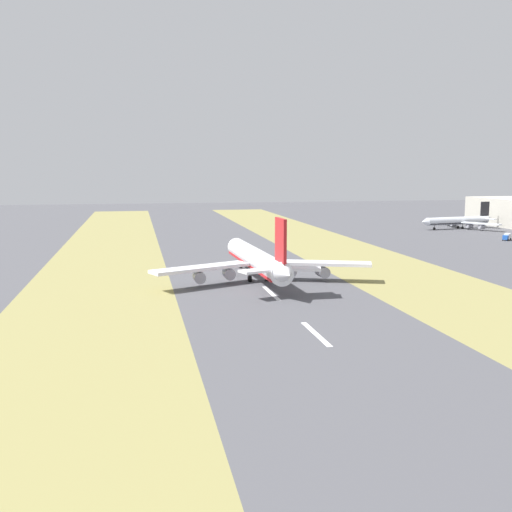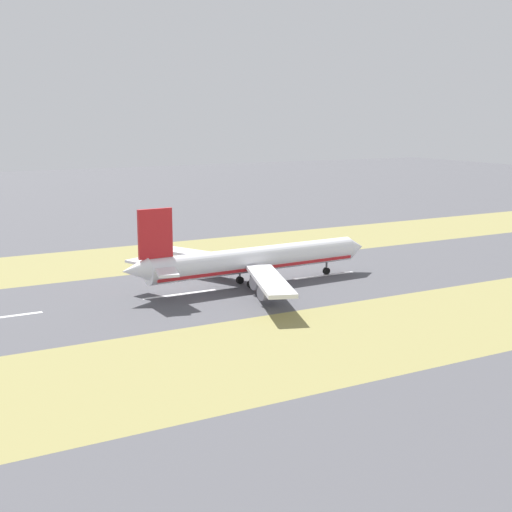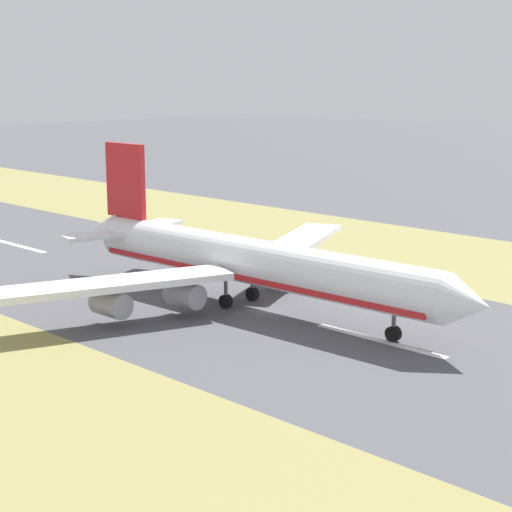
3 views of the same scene
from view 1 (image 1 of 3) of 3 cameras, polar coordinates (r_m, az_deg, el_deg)
ground_plane at (r=178.69m, az=-0.11°, el=-2.13°), size 800.00×800.00×0.00m
grass_median_west at (r=175.70m, az=-14.68°, el=-2.59°), size 40.00×600.00×0.01m
grass_median_east at (r=192.46m, az=13.15°, el=-1.60°), size 40.00×600.00×0.01m
centreline_dash_near at (r=120.05m, az=5.72°, el=-7.38°), size 1.20×18.00×0.01m
centreline_dash_mid at (r=157.62m, az=1.45°, el=-3.55°), size 1.20×18.00×0.01m
centreline_dash_far at (r=196.16m, az=-1.14°, el=-1.19°), size 1.20×18.00×0.01m
airplane_main_jet at (r=173.97m, az=0.15°, el=-0.41°), size 64.08×67.17×20.20m
airplane_parked_apron at (r=344.78m, az=18.80°, el=3.19°), size 47.66×44.96×14.39m
service_truck at (r=296.04m, az=22.79°, el=1.70°), size 6.01×5.54×3.10m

